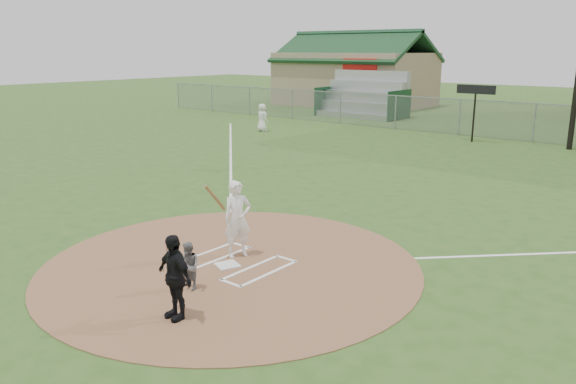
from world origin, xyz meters
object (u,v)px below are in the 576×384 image
Objects in this scene: home_plate at (227,265)px; batter_at_plate at (237,219)px; umpire at (174,277)px; ondeck_player at (262,118)px; catcher at (189,266)px.

batter_at_plate is (-0.25, 0.60, 0.88)m from home_plate.
batter_at_plate reaches higher than umpire.
home_plate is at bearing 138.71° from ondeck_player.
umpire reaches higher than catcher.
umpire is at bearing -65.57° from home_plate.
home_plate is 0.27× the size of batter_at_plate.
catcher is 22.48m from ondeck_player.
home_plate is 0.29× the size of ondeck_player.
umpire is 0.88× the size of batter_at_plate.
batter_at_plate is at bearing 117.63° from catcher.
batter_at_plate is at bearing 112.61° from home_plate.
umpire is 23.70m from ondeck_player.
ondeck_player is (-14.61, 18.66, 0.00)m from umpire.
umpire is 3.22m from batter_at_plate.
ondeck_player is at bearing 134.40° from umpire.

